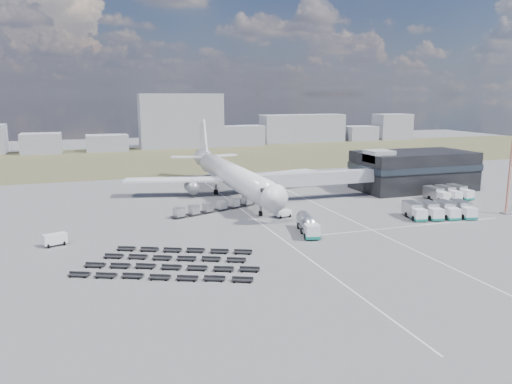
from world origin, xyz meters
name	(u,v)px	position (x,y,z in m)	size (l,w,h in m)	color
ground	(276,227)	(0.00, 0.00, 0.00)	(420.00, 420.00, 0.00)	#565659
grass_strip	(177,158)	(0.00, 110.00, 0.01)	(420.00, 90.00, 0.01)	#47442B
lane_markings	(316,219)	(9.77, 3.00, 0.01)	(47.12, 110.00, 0.01)	silver
terminal	(413,170)	(47.77, 23.96, 5.25)	(30.40, 16.40, 11.00)	black
jet_bridge	(308,179)	(15.90, 20.42, 5.05)	(30.30, 3.80, 7.05)	#939399
airliner	(230,174)	(0.00, 32.38, 5.29)	(51.59, 64.53, 17.62)	silver
skyline	(128,130)	(-15.22, 151.12, 8.51)	(284.03, 24.14, 25.11)	gray
fuel_tanker	(308,225)	(3.73, -6.30, 1.61)	(4.73, 10.30, 3.23)	silver
pushback_tug	(283,214)	(4.00, 6.52, 0.74)	(3.29, 1.85, 1.48)	silver
utility_van	(55,240)	(-39.21, 0.42, 1.01)	(3.70, 1.67, 2.02)	silver
catering_truck	(270,190)	(9.03, 28.06, 1.35)	(3.55, 6.11, 2.63)	silver
service_trucks_near	(439,210)	(34.02, -3.96, 1.57)	(14.15, 9.58, 2.89)	silver
service_trucks_far	(448,193)	(48.03, 10.24, 1.56)	(9.74, 7.54, 2.87)	silver
uld_row	(215,206)	(-8.03, 15.78, 1.13)	(19.98, 9.32, 1.89)	black
baggage_dollies	(171,263)	(-22.53, -15.24, 0.34)	(28.00, 22.22, 0.68)	black
floodlight_mast	(512,158)	(49.75, -5.83, 11.78)	(2.24, 1.82, 23.51)	#B2391C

